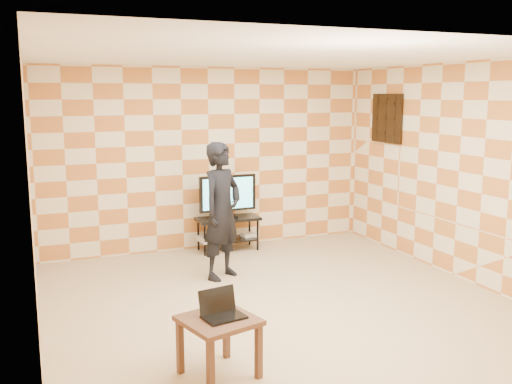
# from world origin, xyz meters

# --- Properties ---
(floor) EXTENTS (5.00, 5.00, 0.00)m
(floor) POSITION_xyz_m (0.00, 0.00, 0.00)
(floor) COLOR tan
(floor) RESTS_ON ground
(wall_back) EXTENTS (5.00, 0.02, 2.70)m
(wall_back) POSITION_xyz_m (0.00, 2.50, 1.35)
(wall_back) COLOR beige
(wall_back) RESTS_ON ground
(wall_front) EXTENTS (5.00, 0.02, 2.70)m
(wall_front) POSITION_xyz_m (0.00, -2.50, 1.35)
(wall_front) COLOR beige
(wall_front) RESTS_ON ground
(wall_left) EXTENTS (0.02, 5.00, 2.70)m
(wall_left) POSITION_xyz_m (-2.50, 0.00, 1.35)
(wall_left) COLOR beige
(wall_left) RESTS_ON ground
(wall_right) EXTENTS (0.02, 5.00, 2.70)m
(wall_right) POSITION_xyz_m (2.50, 0.00, 1.35)
(wall_right) COLOR beige
(wall_right) RESTS_ON ground
(ceiling) EXTENTS (5.00, 5.00, 0.02)m
(ceiling) POSITION_xyz_m (0.00, 0.00, 2.70)
(ceiling) COLOR white
(ceiling) RESTS_ON wall_back
(wall_art) EXTENTS (0.04, 0.72, 0.72)m
(wall_art) POSITION_xyz_m (2.47, 1.55, 1.95)
(wall_art) COLOR black
(wall_art) RESTS_ON wall_right
(tv_stand) EXTENTS (0.93, 0.42, 0.50)m
(tv_stand) POSITION_xyz_m (0.19, 2.20, 0.36)
(tv_stand) COLOR black
(tv_stand) RESTS_ON floor
(tv) EXTENTS (0.87, 0.17, 0.63)m
(tv) POSITION_xyz_m (0.19, 2.20, 0.85)
(tv) COLOR black
(tv) RESTS_ON tv_stand
(dvd_player) EXTENTS (0.46, 0.35, 0.07)m
(dvd_player) POSITION_xyz_m (-0.04, 2.18, 0.21)
(dvd_player) COLOR #B2B2B4
(dvd_player) RESTS_ON tv_stand
(game_console) EXTENTS (0.24, 0.20, 0.05)m
(game_console) POSITION_xyz_m (0.53, 2.23, 0.20)
(game_console) COLOR silver
(game_console) RESTS_ON tv_stand
(side_table) EXTENTS (0.69, 0.69, 0.50)m
(side_table) POSITION_xyz_m (-1.14, -1.42, 0.41)
(side_table) COLOR #3D2615
(side_table) RESTS_ON floor
(laptop) EXTENTS (0.37, 0.32, 0.22)m
(laptop) POSITION_xyz_m (-1.10, -1.40, 0.55)
(laptop) COLOR black
(laptop) RESTS_ON side_table
(person) EXTENTS (0.75, 0.69, 1.72)m
(person) POSITION_xyz_m (-0.29, 1.02, 0.86)
(person) COLOR black
(person) RESTS_ON floor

